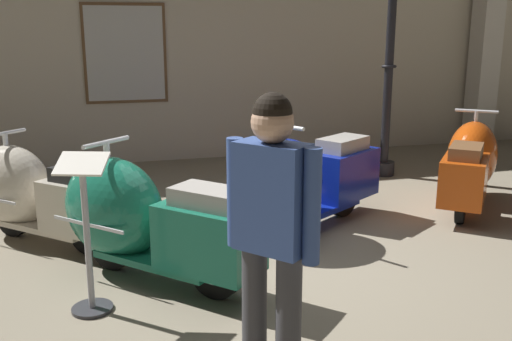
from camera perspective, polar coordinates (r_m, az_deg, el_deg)
name	(u,v)px	position (r m, az deg, el deg)	size (l,w,h in m)	color
ground_plane	(268,262)	(4.78, 1.18, -9.14)	(60.00, 60.00, 0.00)	gray
showroom_back_wall	(195,45)	(8.47, -6.06, 12.35)	(18.00, 0.63, 3.32)	#BCB29E
scooter_0	(33,194)	(5.47, -21.34, -2.15)	(1.48, 1.45, 0.99)	black
scooter_1	(141,218)	(4.43, -11.42, -4.69)	(1.54, 1.59, 1.05)	black
scooter_2	(303,183)	(5.31, 4.67, -1.22)	(1.76, 1.37, 1.08)	black
scooter_3	(470,164)	(6.58, 20.53, 0.63)	(1.44, 1.56, 1.01)	black
lamppost	(389,68)	(7.55, 13.11, 9.95)	(0.28, 0.28, 2.68)	black
visitor_0	(272,225)	(2.88, 1.59, -5.48)	(0.40, 0.43, 1.58)	black
info_stanchion	(88,248)	(4.00, -16.41, -7.41)	(0.38, 0.32, 1.09)	#333338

